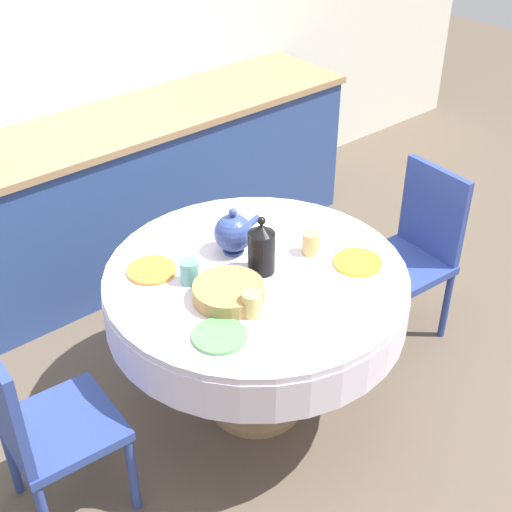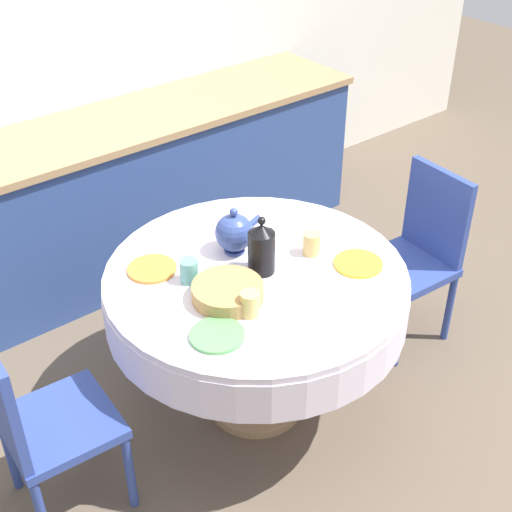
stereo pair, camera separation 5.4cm
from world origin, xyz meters
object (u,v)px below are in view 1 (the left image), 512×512
(coffee_carafe, at_px, (261,248))
(teapot, at_px, (234,233))
(chair_right, at_px, (39,422))
(chair_left, at_px, (414,248))

(coffee_carafe, xyz_separation_m, teapot, (0.00, 0.18, -0.02))
(chair_right, bearing_deg, teapot, 100.35)
(coffee_carafe, bearing_deg, chair_right, 175.77)
(chair_left, xyz_separation_m, teapot, (-0.94, 0.24, 0.35))
(chair_right, bearing_deg, chair_left, 90.12)
(chair_left, bearing_deg, chair_right, 89.88)
(coffee_carafe, distance_m, teapot, 0.18)
(chair_left, height_order, teapot, teapot)
(chair_right, relative_size, coffee_carafe, 3.52)
(chair_right, distance_m, teapot, 1.06)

